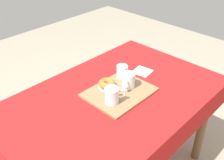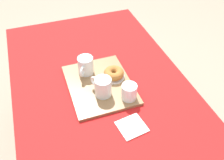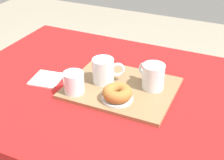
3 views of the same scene
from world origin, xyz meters
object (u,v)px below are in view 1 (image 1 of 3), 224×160
at_px(tea_mug_right, 112,96).
at_px(sugar_donut_left, 107,84).
at_px(donut_plate_left, 107,87).
at_px(serving_tray, 119,92).
at_px(paper_napkin, 142,71).
at_px(water_glass_near, 122,71).
at_px(tea_mug_left, 128,81).
at_px(dining_table, 114,108).

distance_m(tea_mug_right, sugar_donut_left, 0.16).
bearing_deg(donut_plate_left, serving_tray, -75.94).
bearing_deg(donut_plate_left, paper_napkin, -5.36).
bearing_deg(water_glass_near, sugar_donut_left, -173.37).
xyz_separation_m(tea_mug_right, sugar_donut_left, (0.09, 0.13, -0.02)).
bearing_deg(paper_napkin, donut_plate_left, 174.64).
bearing_deg(tea_mug_right, serving_tray, 21.52).
height_order(tea_mug_left, sugar_donut_left, tea_mug_left).
distance_m(dining_table, paper_napkin, 0.36).
xyz_separation_m(dining_table, tea_mug_left, (0.12, -0.01, 0.15)).
relative_size(tea_mug_right, donut_plate_left, 1.03).
relative_size(dining_table, tea_mug_right, 12.06).
height_order(serving_tray, tea_mug_right, tea_mug_right).
bearing_deg(paper_napkin, dining_table, -172.19).
height_order(tea_mug_left, water_glass_near, tea_mug_left).
bearing_deg(serving_tray, tea_mug_right, -158.48).
relative_size(tea_mug_left, paper_napkin, 1.00).
relative_size(serving_tray, sugar_donut_left, 3.77).
height_order(serving_tray, donut_plate_left, donut_plate_left).
relative_size(water_glass_near, sugar_donut_left, 0.75).
bearing_deg(sugar_donut_left, dining_table, -105.06).
height_order(donut_plate_left, paper_napkin, donut_plate_left).
height_order(tea_mug_left, donut_plate_left, tea_mug_left).
distance_m(donut_plate_left, paper_napkin, 0.33).
bearing_deg(paper_napkin, tea_mug_right, -166.52).
relative_size(dining_table, tea_mug_left, 11.81).
distance_m(tea_mug_left, donut_plate_left, 0.14).
distance_m(dining_table, sugar_donut_left, 0.16).
bearing_deg(water_glass_near, donut_plate_left, -173.37).
bearing_deg(serving_tray, sugar_donut_left, 104.06).
height_order(dining_table, serving_tray, serving_tray).
bearing_deg(tea_mug_left, dining_table, 172.99).
distance_m(tea_mug_left, water_glass_near, 0.13).
bearing_deg(serving_tray, water_glass_near, 36.35).
xyz_separation_m(water_glass_near, sugar_donut_left, (-0.16, -0.02, -0.01)).
relative_size(dining_table, water_glass_near, 17.44).
relative_size(tea_mug_right, sugar_donut_left, 1.09).
bearing_deg(dining_table, paper_napkin, 7.81).
bearing_deg(water_glass_near, serving_tray, -143.65).
height_order(water_glass_near, sugar_donut_left, water_glass_near).
bearing_deg(tea_mug_right, dining_table, 37.68).
bearing_deg(paper_napkin, water_glass_near, 162.74).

